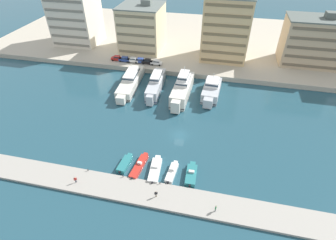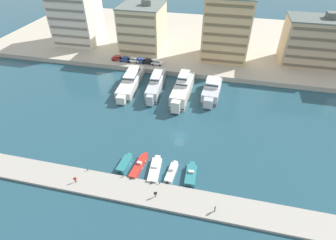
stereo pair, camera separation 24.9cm
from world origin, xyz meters
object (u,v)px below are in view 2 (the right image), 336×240
at_px(motorboat_white_center_left, 172,172).
at_px(car_white_center_right, 157,62).
at_px(yacht_ivory_mid_left, 183,88).
at_px(pedestrian_near_edge, 215,208).
at_px(car_blue_center_left, 141,60).
at_px(car_blue_left, 125,59).
at_px(pedestrian_mid_deck, 75,179).
at_px(yacht_silver_center_left, 212,90).
at_px(pedestrian_far_side, 155,193).
at_px(motorboat_red_left, 139,166).
at_px(car_red_far_left, 117,58).
at_px(yacht_ivory_far_left, 131,81).
at_px(car_white_mid_left, 134,60).
at_px(motorboat_teal_center, 191,175).
at_px(motorboat_teal_far_left, 125,163).
at_px(motorboat_white_mid_left, 155,170).
at_px(car_black_center, 148,61).
at_px(yacht_silver_left, 156,84).

bearing_deg(motorboat_white_center_left, car_white_center_right, 108.34).
bearing_deg(yacht_ivory_mid_left, pedestrian_near_edge, -71.27).
height_order(car_blue_center_left, pedestrian_near_edge, car_blue_center_left).
bearing_deg(car_blue_left, pedestrian_mid_deck, -80.54).
distance_m(yacht_ivory_mid_left, car_blue_left, 29.49).
height_order(motorboat_white_center_left, pedestrian_near_edge, pedestrian_near_edge).
xyz_separation_m(motorboat_white_center_left, car_blue_center_left, (-22.09, 48.06, 2.14)).
relative_size(yacht_ivory_mid_left, yacht_silver_center_left, 1.30).
relative_size(yacht_silver_center_left, pedestrian_far_side, 9.43).
height_order(yacht_silver_center_left, car_white_center_right, yacht_silver_center_left).
distance_m(yacht_silver_center_left, car_blue_left, 36.31).
xyz_separation_m(motorboat_red_left, motorboat_white_center_left, (7.52, -0.24, 0.05)).
bearing_deg(car_red_far_left, motorboat_red_left, -63.63).
height_order(yacht_ivory_far_left, car_white_mid_left, yacht_ivory_far_left).
relative_size(yacht_ivory_far_left, motorboat_white_center_left, 3.49).
xyz_separation_m(car_red_far_left, pedestrian_near_edge, (41.16, -55.65, -1.12)).
bearing_deg(motorboat_red_left, motorboat_teal_center, 0.12).
bearing_deg(car_white_mid_left, motorboat_teal_far_left, -73.73).
distance_m(yacht_ivory_mid_left, car_red_far_left, 32.31).
bearing_deg(motorboat_white_mid_left, yacht_ivory_mid_left, 89.39).
bearing_deg(motorboat_teal_far_left, yacht_silver_center_left, 64.25).
height_order(car_red_far_left, pedestrian_near_edge, car_red_far_left).
bearing_deg(car_black_center, motorboat_white_mid_left, -72.10).
relative_size(motorboat_white_mid_left, pedestrian_far_side, 4.88).
bearing_deg(car_red_far_left, motorboat_white_center_left, -56.99).
relative_size(yacht_ivory_mid_left, pedestrian_mid_deck, 12.65).
xyz_separation_m(car_black_center, car_white_center_right, (3.42, -0.16, 0.00)).
relative_size(car_blue_left, car_black_center, 1.00).
height_order(car_white_mid_left, car_white_center_right, same).
bearing_deg(car_blue_center_left, pedestrian_far_side, -69.70).
bearing_deg(motorboat_red_left, yacht_silver_center_left, 68.98).
bearing_deg(car_blue_left, car_black_center, 0.42).
xyz_separation_m(yacht_silver_center_left, car_red_far_left, (-36.65, 14.25, 0.67)).
relative_size(car_blue_left, pedestrian_far_side, 2.51).
distance_m(motorboat_white_center_left, car_white_center_right, 50.36).
distance_m(motorboat_white_mid_left, pedestrian_far_side, 7.15).
relative_size(yacht_ivory_mid_left, motorboat_teal_center, 2.96).
distance_m(motorboat_teal_center, pedestrian_far_side, 9.33).
distance_m(motorboat_white_center_left, pedestrian_mid_deck, 20.25).
height_order(motorboat_teal_center, pedestrian_near_edge, pedestrian_near_edge).
bearing_deg(motorboat_teal_center, motorboat_red_left, -179.88).
height_order(car_red_far_left, pedestrian_far_side, car_red_far_left).
bearing_deg(car_red_far_left, car_white_mid_left, -1.58).
distance_m(yacht_silver_left, motorboat_teal_far_left, 33.14).
relative_size(yacht_silver_left, yacht_silver_center_left, 1.25).
bearing_deg(yacht_ivory_mid_left, motorboat_white_center_left, -83.87).
relative_size(yacht_silver_left, motorboat_teal_far_left, 3.23).
bearing_deg(pedestrian_far_side, car_white_mid_left, 112.77).
relative_size(car_blue_left, pedestrian_mid_deck, 2.59).
xyz_separation_m(yacht_silver_center_left, pedestrian_near_edge, (4.51, -41.40, -0.46)).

